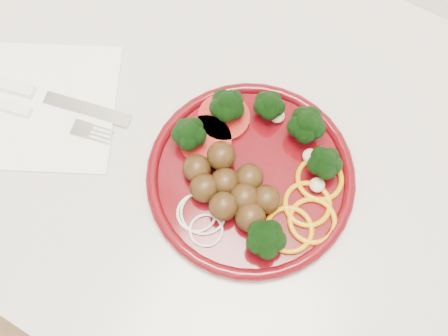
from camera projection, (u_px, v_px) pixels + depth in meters
The scene contains 5 objects.
counter at pixel (149, 189), 1.13m from camera, with size 2.40×0.60×0.90m.
plate at pixel (251, 172), 0.64m from camera, with size 0.24×0.24×0.06m.
napkin at pixel (45, 106), 0.69m from camera, with size 0.17×0.17×0.00m, color white.
knife at pixel (29, 92), 0.69m from camera, with size 0.20×0.06×0.01m.
fork at pixel (18, 110), 0.68m from camera, with size 0.18×0.06×0.01m.
Camera 1 is at (0.32, 1.47, 1.52)m, focal length 45.00 mm.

